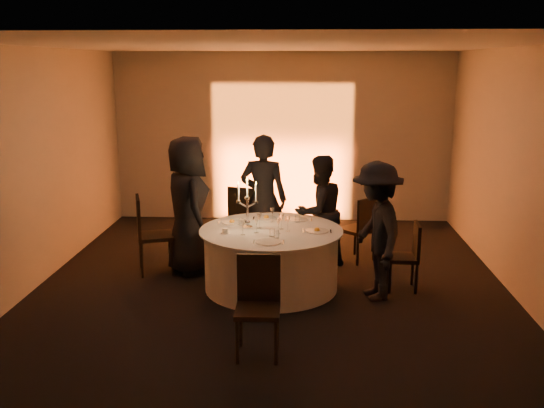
# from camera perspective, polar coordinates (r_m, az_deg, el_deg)

# --- Properties ---
(floor) EXTENTS (7.00, 7.00, 0.00)m
(floor) POSITION_cam_1_polar(r_m,az_deg,el_deg) (7.82, -0.08, -7.85)
(floor) COLOR black
(floor) RESTS_ON ground
(ceiling) EXTENTS (7.00, 7.00, 0.00)m
(ceiling) POSITION_cam_1_polar(r_m,az_deg,el_deg) (7.30, -0.09, 14.70)
(ceiling) COLOR silver
(ceiling) RESTS_ON wall_back
(wall_back) EXTENTS (7.00, 0.00, 7.00)m
(wall_back) POSITION_cam_1_polar(r_m,az_deg,el_deg) (10.88, 0.97, 6.28)
(wall_back) COLOR #B1ABA4
(wall_back) RESTS_ON floor
(wall_front) EXTENTS (7.00, 0.00, 7.00)m
(wall_front) POSITION_cam_1_polar(r_m,az_deg,el_deg) (4.03, -2.95, -5.76)
(wall_front) COLOR #B1ABA4
(wall_front) RESTS_ON floor
(wall_left) EXTENTS (0.00, 7.00, 7.00)m
(wall_left) POSITION_cam_1_polar(r_m,az_deg,el_deg) (8.16, -21.66, 3.03)
(wall_left) COLOR #B1ABA4
(wall_left) RESTS_ON floor
(wall_right) EXTENTS (0.00, 7.00, 7.00)m
(wall_right) POSITION_cam_1_polar(r_m,az_deg,el_deg) (7.84, 22.39, 2.59)
(wall_right) COLOR #B1ABA4
(wall_right) RESTS_ON floor
(uplighter_fixture) EXTENTS (0.25, 0.12, 0.10)m
(uplighter_fixture) POSITION_cam_1_polar(r_m,az_deg,el_deg) (10.85, 0.88, -1.53)
(uplighter_fixture) COLOR black
(uplighter_fixture) RESTS_ON floor
(banquet_table) EXTENTS (1.80, 1.80, 0.77)m
(banquet_table) POSITION_cam_1_polar(r_m,az_deg,el_deg) (7.69, -0.08, -5.17)
(banquet_table) COLOR black
(banquet_table) RESTS_ON floor
(chair_left) EXTENTS (0.58, 0.58, 1.07)m
(chair_left) POSITION_cam_1_polar(r_m,az_deg,el_deg) (8.35, -11.56, -2.40)
(chair_left) COLOR black
(chair_left) RESTS_ON floor
(chair_back_left) EXTENTS (0.58, 0.58, 1.06)m
(chair_back_left) POSITION_cam_1_polar(r_m,az_deg,el_deg) (8.89, -2.45, -1.20)
(chair_back_left) COLOR black
(chair_back_left) RESTS_ON floor
(chair_back_right) EXTENTS (0.59, 0.59, 0.95)m
(chair_back_right) POSITION_cam_1_polar(r_m,az_deg,el_deg) (8.75, 8.40, -2.01)
(chair_back_right) COLOR black
(chair_back_right) RESTS_ON floor
(chair_right) EXTENTS (0.39, 0.39, 0.86)m
(chair_right) POSITION_cam_1_polar(r_m,az_deg,el_deg) (7.80, 12.69, -4.51)
(chair_right) COLOR black
(chair_right) RESTS_ON floor
(chair_front) EXTENTS (0.43, 0.43, 0.98)m
(chair_front) POSITION_cam_1_polar(r_m,az_deg,el_deg) (5.98, -1.32, -8.96)
(chair_front) COLOR black
(chair_front) RESTS_ON floor
(guest_left) EXTENTS (0.93, 1.08, 1.87)m
(guest_left) POSITION_cam_1_polar(r_m,az_deg,el_deg) (8.22, -7.94, -0.12)
(guest_left) COLOR black
(guest_left) RESTS_ON floor
(guest_back_left) EXTENTS (0.73, 0.54, 1.84)m
(guest_back_left) POSITION_cam_1_polar(r_m,az_deg,el_deg) (8.56, -0.81, 0.45)
(guest_back_left) COLOR black
(guest_back_left) RESTS_ON floor
(guest_back_right) EXTENTS (0.97, 0.93, 1.58)m
(guest_back_right) POSITION_cam_1_polar(r_m,az_deg,el_deg) (8.42, 4.48, -0.73)
(guest_back_right) COLOR black
(guest_back_right) RESTS_ON floor
(guest_right) EXTENTS (0.83, 1.19, 1.68)m
(guest_right) POSITION_cam_1_polar(r_m,az_deg,el_deg) (7.35, 9.80, -2.53)
(guest_right) COLOR black
(guest_right) RESTS_ON floor
(plate_left) EXTENTS (0.36, 0.25, 0.08)m
(plate_left) POSITION_cam_1_polar(r_m,az_deg,el_deg) (7.89, -3.79, -1.68)
(plate_left) COLOR white
(plate_left) RESTS_ON banquet_table
(plate_back_left) EXTENTS (0.35, 0.29, 0.08)m
(plate_back_left) POSITION_cam_1_polar(r_m,az_deg,el_deg) (8.09, -0.55, -1.29)
(plate_back_left) COLOR white
(plate_back_left) RESTS_ON banquet_table
(plate_back_right) EXTENTS (0.35, 0.24, 0.01)m
(plate_back_right) POSITION_cam_1_polar(r_m,az_deg,el_deg) (8.04, 2.50, -1.46)
(plate_back_right) COLOR white
(plate_back_right) RESTS_ON banquet_table
(plate_right) EXTENTS (0.36, 0.28, 0.08)m
(plate_right) POSITION_cam_1_polar(r_m,az_deg,el_deg) (7.50, 4.26, -2.47)
(plate_right) COLOR white
(plate_right) RESTS_ON banquet_table
(plate_front) EXTENTS (0.36, 0.30, 0.01)m
(plate_front) POSITION_cam_1_polar(r_m,az_deg,el_deg) (7.03, -0.34, -3.59)
(plate_front) COLOR white
(plate_front) RESTS_ON banquet_table
(coffee_cup) EXTENTS (0.11, 0.11, 0.07)m
(coffee_cup) POSITION_cam_1_polar(r_m,az_deg,el_deg) (7.43, -4.42, -2.54)
(coffee_cup) COLOR white
(coffee_cup) RESTS_ON banquet_table
(candelabra) EXTENTS (0.27, 0.13, 0.65)m
(candelabra) POSITION_cam_1_polar(r_m,az_deg,el_deg) (7.59, -2.33, -0.61)
(candelabra) COLOR silver
(candelabra) RESTS_ON banquet_table
(wine_glass_a) EXTENTS (0.07, 0.07, 0.19)m
(wine_glass_a) POSITION_cam_1_polar(r_m,az_deg,el_deg) (7.40, -1.47, -1.70)
(wine_glass_a) COLOR silver
(wine_glass_a) RESTS_ON banquet_table
(wine_glass_b) EXTENTS (0.07, 0.07, 0.19)m
(wine_glass_b) POSITION_cam_1_polar(r_m,az_deg,el_deg) (7.47, 1.50, -1.56)
(wine_glass_b) COLOR silver
(wine_glass_b) RESTS_ON banquet_table
(wine_glass_c) EXTENTS (0.07, 0.07, 0.19)m
(wine_glass_c) POSITION_cam_1_polar(r_m,az_deg,el_deg) (7.31, -2.77, -1.89)
(wine_glass_c) COLOR silver
(wine_glass_c) RESTS_ON banquet_table
(wine_glass_d) EXTENTS (0.07, 0.07, 0.19)m
(wine_glass_d) POSITION_cam_1_polar(r_m,az_deg,el_deg) (7.60, -1.20, -1.29)
(wine_glass_d) COLOR silver
(wine_glass_d) RESTS_ON banquet_table
(wine_glass_e) EXTENTS (0.07, 0.07, 0.19)m
(wine_glass_e) POSITION_cam_1_polar(r_m,az_deg,el_deg) (7.88, 0.03, -0.76)
(wine_glass_e) COLOR silver
(wine_glass_e) RESTS_ON banquet_table
(wine_glass_f) EXTENTS (0.07, 0.07, 0.19)m
(wine_glass_f) POSITION_cam_1_polar(r_m,az_deg,el_deg) (7.35, 0.61, -1.79)
(wine_glass_f) COLOR silver
(wine_glass_f) RESTS_ON banquet_table
(wine_glass_g) EXTENTS (0.07, 0.07, 0.19)m
(wine_glass_g) POSITION_cam_1_polar(r_m,az_deg,el_deg) (7.55, 0.89, -1.38)
(wine_glass_g) COLOR silver
(wine_glass_g) RESTS_ON banquet_table
(tumbler_a) EXTENTS (0.07, 0.07, 0.09)m
(tumbler_a) POSITION_cam_1_polar(r_m,az_deg,el_deg) (7.91, 2.39, -1.41)
(tumbler_a) COLOR silver
(tumbler_a) RESTS_ON banquet_table
(tumbler_b) EXTENTS (0.07, 0.07, 0.09)m
(tumbler_b) POSITION_cam_1_polar(r_m,az_deg,el_deg) (7.19, 0.43, -2.90)
(tumbler_b) COLOR silver
(tumbler_b) RESTS_ON banquet_table
(tumbler_c) EXTENTS (0.07, 0.07, 0.09)m
(tumbler_c) POSITION_cam_1_polar(r_m,az_deg,el_deg) (7.26, 0.01, -2.74)
(tumbler_c) COLOR silver
(tumbler_c) RESTS_ON banquet_table
(tumbler_d) EXTENTS (0.07, 0.07, 0.09)m
(tumbler_d) POSITION_cam_1_polar(r_m,az_deg,el_deg) (7.77, -2.92, -1.69)
(tumbler_d) COLOR silver
(tumbler_d) RESTS_ON banquet_table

